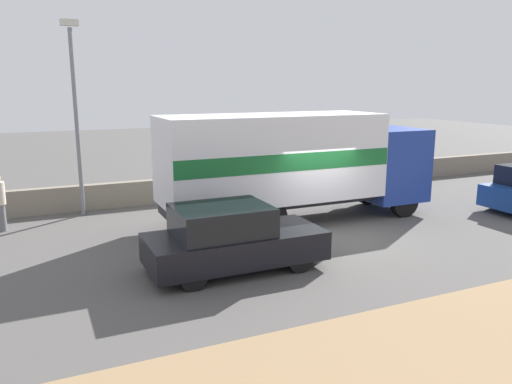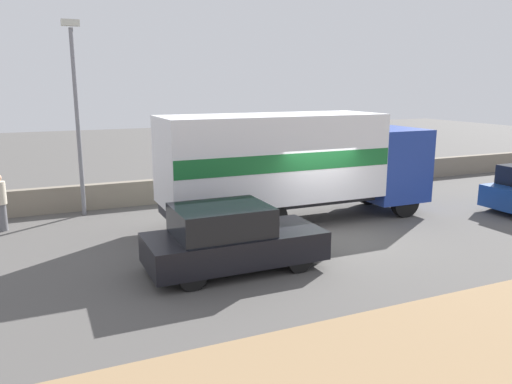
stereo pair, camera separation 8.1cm
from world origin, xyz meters
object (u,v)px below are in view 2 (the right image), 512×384
object	(u,v)px
pedestrian	(0,202)
box_truck	(294,161)
car_hatchback	(231,239)
street_lamp	(76,104)

from	to	relation	value
pedestrian	box_truck	bearing A→B (deg)	-17.35
box_truck	pedestrian	xyz separation A→B (m)	(-8.66, 2.71, -1.10)
car_hatchback	pedestrian	xyz separation A→B (m)	(-5.22, 5.96, 0.12)
street_lamp	box_truck	xyz separation A→B (m)	(6.18, -3.71, -1.75)
street_lamp	car_hatchback	distance (m)	8.06
box_truck	pedestrian	size ratio (longest dim) A/B	5.14
box_truck	pedestrian	bearing A→B (deg)	162.65
box_truck	street_lamp	bearing A→B (deg)	149.01
box_truck	pedestrian	world-z (taller)	box_truck
box_truck	car_hatchback	xyz separation A→B (m)	(-3.44, -3.26, -1.22)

